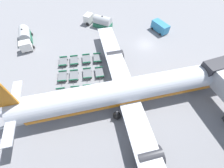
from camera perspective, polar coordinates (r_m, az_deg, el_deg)
The scene contains 18 objects.
ground_plane at distance 39.73m, azimuth 12.65°, elevation 14.47°, with size 500.00×500.00×0.00m, color gray.
airplane at distance 25.88m, azimuth 7.81°, elevation -2.22°, with size 39.49×44.94×12.84m.
fuel_tanker_primary at distance 44.42m, azimuth -30.16°, elevation 15.12°, with size 8.10×4.07×3.27m.
fuel_tanker_secondary at distance 44.90m, azimuth -4.72°, elevation 22.65°, with size 6.81×7.75×3.20m.
service_van at distance 44.57m, azimuth 17.85°, elevation 20.04°, with size 5.22×3.61×2.38m.
baggage_dolly_row_near_col_a at distance 35.36m, azimuth -18.10°, elevation 8.06°, with size 3.44×2.02×0.92m.
baggage_dolly_row_near_col_b at distance 32.44m, azimuth -18.35°, elevation 2.69°, with size 3.44×2.02×0.92m.
baggage_dolly_row_near_col_c at distance 29.86m, azimuth -19.05°, elevation -3.84°, with size 3.41×1.93×0.92m.
baggage_dolly_row_mid_a_col_a at distance 34.94m, azimuth -14.22°, elevation 8.62°, with size 3.41×1.93×0.92m.
baggage_dolly_row_mid_a_col_b at distance 31.93m, azimuth -14.31°, elevation 3.08°, with size 3.44×2.02×0.92m.
baggage_dolly_row_mid_a_col_c at distance 29.31m, azimuth -13.99°, elevation -3.29°, with size 3.45×2.06×0.92m.
baggage_dolly_row_mid_b_col_a at distance 34.71m, azimuth -9.75°, elevation 9.30°, with size 3.41×1.94×0.92m.
baggage_dolly_row_mid_b_col_b at distance 31.71m, azimuth -9.39°, elevation 3.89°, with size 3.43×1.98×0.92m.
baggage_dolly_row_mid_b_col_c at distance 29.03m, azimuth -9.37°, elevation -2.73°, with size 3.44×2.03×0.92m.
baggage_dolly_row_far_col_a at distance 34.61m, azimuth -5.61°, elevation 9.76°, with size 3.45×2.04×0.92m.
baggage_dolly_row_far_col_b at distance 31.57m, azimuth -4.80°, elevation 4.30°, with size 3.42×1.95×0.92m.
baggage_dolly_row_far_col_c at distance 28.91m, azimuth -4.12°, elevation -2.19°, with size 3.39×1.89×0.92m.
stand_guidance_stripe at distance 27.56m, azimuth -11.92°, elevation -10.55°, with size 0.51×34.23×0.01m.
Camera 1 is at (27.51, -15.10, 24.35)m, focal length 24.00 mm.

